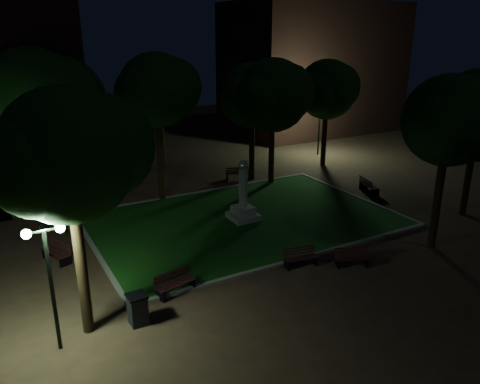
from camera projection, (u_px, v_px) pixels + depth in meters
The scene contains 25 objects.
ground at pixel (263, 234), 22.76m from camera, with size 80.00×80.00×0.00m, color #3D2B1D.
lawn at pixel (243, 220), 24.40m from camera, with size 15.00×10.00×0.08m, color #134410.
lawn_kerb at pixel (243, 219), 24.39m from camera, with size 15.40×10.40×0.12m.
monument at pixel (243, 203), 24.10m from camera, with size 1.40×1.40×3.20m.
building_far at pixel (312, 68), 45.68m from camera, with size 16.00×10.00×12.00m, color #4B261C.
tree_west at pixel (71, 156), 13.51m from camera, with size 4.98×4.06×7.96m.
tree_north_wl at pixel (158, 91), 25.41m from camera, with size 5.03×4.10×8.38m.
tree_north_er at pixel (254, 95), 29.57m from camera, with size 5.05×4.12×7.62m.
tree_ne at pixel (328, 89), 32.90m from camera, with size 5.16×4.22×7.62m.
tree_east at pixel (480, 115), 23.62m from camera, with size 5.75×4.69×7.69m.
tree_se at pixel (450, 121), 19.59m from camera, with size 4.77×3.90×7.76m.
tree_nw at pixel (37, 105), 23.29m from camera, with size 6.83×5.58×8.69m.
tree_far_north at pixel (161, 94), 32.10m from camera, with size 4.97×4.06×7.34m.
tree_extra at pixel (274, 95), 28.68m from camera, with size 5.57×4.55×7.93m.
lamppost_sw at pixel (48, 264), 13.59m from camera, with size 1.18×0.28×4.10m.
lamppost_nw at pixel (5, 154), 25.51m from camera, with size 1.18×0.28×4.26m.
lamppost_ne at pixel (320, 120), 36.70m from camera, with size 1.18×0.28×3.97m.
bench_near_left at pixel (300, 258), 19.54m from camera, with size 1.54×0.78×0.81m.
bench_near_right at pixel (352, 258), 19.56m from camera, with size 1.47×1.00×0.76m.
bench_west_near at pixel (175, 283), 17.47m from camera, with size 1.65×0.86×0.86m.
bench_left_side at pixel (57, 252), 19.98m from camera, with size 1.05×1.64×0.85m.
bench_right_side at pixel (368, 186), 28.52m from camera, with size 1.01×1.74×0.91m.
bench_far_side at pixel (239, 174), 30.97m from camera, with size 1.80×1.17×0.94m.
trash_bin at pixel (138, 309), 15.59m from camera, with size 0.65×0.65×1.09m.
bicycle at pixel (52, 226), 22.61m from camera, with size 0.54×1.56×0.82m, color black.
Camera 1 is at (-11.23, -17.65, 9.29)m, focal length 35.00 mm.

